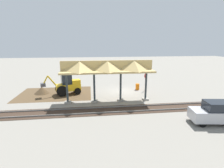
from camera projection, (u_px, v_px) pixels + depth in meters
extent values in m
plane|color=gray|center=(122.00, 91.00, 25.31)|extent=(120.00, 120.00, 0.00)
cube|color=brown|center=(55.00, 94.00, 24.07)|extent=(9.69, 7.00, 0.01)
cube|color=#9E998E|center=(145.00, 99.00, 21.46)|extent=(0.70, 0.70, 0.20)
cylinder|color=#2D383D|center=(146.00, 86.00, 21.06)|extent=(0.24, 0.24, 3.60)
cube|color=#9E998E|center=(120.00, 100.00, 21.08)|extent=(0.70, 0.70, 0.20)
cylinder|color=#2D383D|center=(121.00, 86.00, 20.68)|extent=(0.24, 0.24, 3.60)
cube|color=#9E998E|center=(95.00, 101.00, 20.69)|extent=(0.70, 0.70, 0.20)
cylinder|color=#2D383D|center=(94.00, 87.00, 20.30)|extent=(0.24, 0.24, 3.60)
cube|color=#9E998E|center=(68.00, 102.00, 20.31)|extent=(0.70, 0.70, 0.20)
cylinder|color=#2D383D|center=(67.00, 88.00, 19.91)|extent=(0.24, 0.24, 3.60)
cube|color=tan|center=(107.00, 71.00, 20.05)|extent=(10.51, 3.20, 0.20)
cube|color=tan|center=(107.00, 65.00, 19.90)|extent=(10.51, 0.20, 1.10)
pyramid|color=tan|center=(134.00, 65.00, 20.28)|extent=(2.79, 3.20, 1.10)
pyramid|color=tan|center=(107.00, 65.00, 19.90)|extent=(2.79, 3.20, 1.10)
pyramid|color=tan|center=(80.00, 66.00, 19.51)|extent=(2.79, 3.20, 1.10)
cube|color=slate|center=(133.00, 106.00, 19.17)|extent=(60.00, 0.08, 0.15)
cube|color=slate|center=(137.00, 111.00, 17.78)|extent=(60.00, 0.08, 0.15)
cube|color=#38281E|center=(135.00, 109.00, 18.49)|extent=(60.00, 2.58, 0.03)
cylinder|color=gray|center=(146.00, 82.00, 25.51)|extent=(0.06, 0.06, 2.39)
cylinder|color=red|center=(146.00, 76.00, 25.28)|extent=(0.62, 0.49, 0.76)
cube|color=yellow|center=(68.00, 87.00, 23.67)|extent=(3.44, 2.18, 0.90)
cube|color=#1E262D|center=(66.00, 79.00, 23.32)|extent=(1.59, 1.50, 1.40)
cube|color=yellow|center=(76.00, 81.00, 23.92)|extent=(1.42, 1.38, 0.50)
cylinder|color=black|center=(60.00, 89.00, 23.98)|extent=(1.43, 0.70, 1.40)
cylinder|color=black|center=(62.00, 91.00, 22.72)|extent=(1.43, 0.70, 1.40)
cylinder|color=black|center=(75.00, 89.00, 24.80)|extent=(0.95, 0.55, 0.90)
cylinder|color=black|center=(78.00, 91.00, 23.65)|extent=(0.95, 0.55, 0.90)
cylinder|color=yellow|center=(52.00, 81.00, 22.59)|extent=(1.07, 0.48, 1.41)
cylinder|color=yellow|center=(45.00, 80.00, 22.25)|extent=(0.79, 0.38, 1.19)
cube|color=#47474C|center=(43.00, 85.00, 22.25)|extent=(0.81, 0.94, 0.40)
cone|color=brown|center=(42.00, 93.00, 24.25)|extent=(4.27, 4.27, 1.86)
cube|color=#B7B7BC|center=(216.00, 115.00, 15.13)|extent=(4.40, 2.32, 0.95)
cube|color=#1E232B|center=(219.00, 106.00, 14.93)|extent=(2.55, 1.86, 0.73)
cylinder|color=black|center=(203.00, 124.00, 14.55)|extent=(0.62, 0.28, 0.60)
cylinder|color=black|center=(195.00, 116.00, 15.97)|extent=(0.62, 0.28, 0.60)
cylinder|color=orange|center=(137.00, 87.00, 26.01)|extent=(0.56, 0.56, 0.90)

